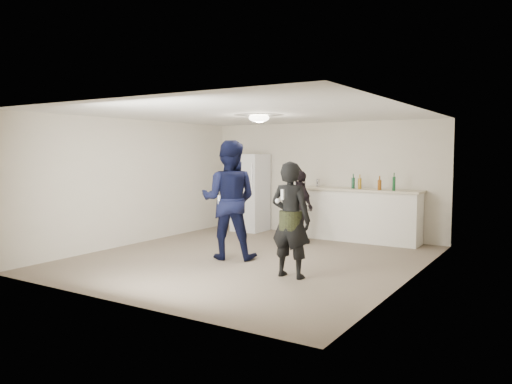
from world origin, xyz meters
The scene contains 21 objects.
floor centered at (0.00, 0.00, 0.00)m, with size 6.00×6.00×0.00m, color #6B5B4C.
ceiling centered at (0.00, 0.00, 2.50)m, with size 6.00×6.00×0.00m, color silver.
wall_back centered at (0.00, 3.00, 1.25)m, with size 6.00×6.00×0.00m, color beige.
wall_front centered at (0.00, -3.00, 1.25)m, with size 6.00×6.00×0.00m, color beige.
wall_left centered at (-2.75, 0.00, 1.25)m, with size 6.00×6.00×0.00m, color beige.
wall_right centered at (2.75, 0.00, 1.25)m, with size 6.00×6.00×0.00m, color beige.
counter centered at (0.93, 2.67, 0.53)m, with size 2.60×0.56×1.05m, color white.
counter_top centered at (0.93, 2.67, 1.07)m, with size 2.68×0.64×0.04m, color beige.
fridge centered at (-1.66, 2.60, 0.90)m, with size 0.70×0.70×1.80m, color silver.
fridge_handle centered at (-1.38, 2.23, 1.30)m, with size 0.02×0.02×0.60m, color silver.
ceiling_dome centered at (0.00, 0.30, 2.45)m, with size 0.36×0.36×0.16m, color white.
shaker centered at (0.02, 2.72, 1.18)m, with size 0.08×0.08×0.17m, color #BAB9BE.
man centered at (-0.32, -0.17, 1.03)m, with size 1.00×0.78×2.05m, color #0E133E.
woman centered at (1.20, -0.76, 0.86)m, with size 0.63×0.41×1.72m, color black.
camo_shorts centered at (1.20, -0.76, 0.85)m, with size 0.34×0.34×0.28m, color #2F3919.
spectator centered at (0.07, 1.78, 0.74)m, with size 0.87×0.36×1.48m, color black.
remote_man centered at (-0.32, -0.45, 1.05)m, with size 0.04×0.04×0.15m, color white.
nunchuk_man centered at (-0.20, -0.42, 0.98)m, with size 0.07×0.07×0.07m, color white.
remote_woman centered at (1.20, -1.01, 1.25)m, with size 0.04×0.04×0.15m, color silver.
nunchuk_woman centered at (1.10, -0.98, 1.15)m, with size 0.07×0.07×0.07m, color white.
bottle_cluster centered at (1.24, 2.61, 1.20)m, with size 0.97×0.22×0.28m.
Camera 1 is at (4.63, -7.20, 1.86)m, focal length 35.00 mm.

